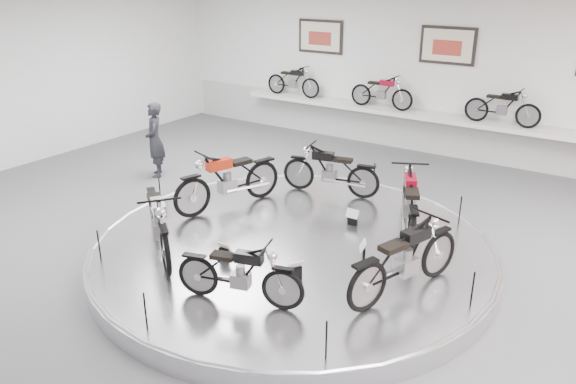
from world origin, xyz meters
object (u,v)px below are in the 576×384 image
Objects in this scene: bike_f at (406,258)px; bike_e at (239,273)px; display_platform at (293,250)px; bike_c at (228,179)px; bike_a at (410,202)px; shelf at (437,118)px; visitor at (155,140)px; bike_b at (331,170)px; bike_d at (158,221)px.

bike_e is at bearing 148.30° from bike_f.
display_platform is 1.97m from bike_c.
bike_a is at bearing 123.44° from bike_c.
bike_f reaches higher than display_platform.
display_platform is 4.33× the size of bike_e.
bike_f reaches higher than shelf.
shelf is 5.20m from bike_a.
shelf is at bearing 90.07° from visitor.
bike_d reaches higher than bike_b.
bike_c is 1.27× the size of bike_e.
bike_c is at bearing 115.32° from bike_e.
shelf is 7.43× the size of bike_e.
bike_d is (-2.86, -2.82, 0.00)m from bike_a.
display_platform is at bearing 81.21° from bike_d.
visitor is (-4.73, 1.60, 0.69)m from display_platform.
shelf is 8.27m from bike_e.
bike_a is 1.10× the size of bike_b.
visitor is (-4.73, -4.80, -0.16)m from shelf.
bike_f is at bearing 52.70° from bike_d.
bike_e is 0.88× the size of visitor.
display_platform is at bearing 108.88° from bike_a.
display_platform is 2.23m from bike_f.
bike_a reaches higher than shelf.
display_platform is 3.54× the size of bike_d.
display_platform is 0.58× the size of shelf.
bike_d is at bearing 63.53° from bike_b.
bike_a is at bearing 56.47° from bike_e.
bike_c is 3.96m from bike_f.
visitor reaches higher than shelf.
visitor is (-5.13, 3.45, 0.10)m from bike_e.
bike_d reaches higher than bike_e.
bike_c is (-3.13, -0.84, 0.02)m from bike_a.
bike_e is at bearing 24.66° from bike_d.
bike_e is (2.15, -2.39, -0.12)m from bike_c.
display_platform is 5.04m from visitor.
shelf is (0.00, 6.40, 0.85)m from display_platform.
bike_a is at bearing 42.65° from visitor.
bike_a and bike_d have the same top height.
bike_c reaches higher than display_platform.
bike_d reaches higher than bike_f.
bike_e reaches higher than display_platform.
display_platform is 1.98m from bike_e.
shelf is 7.98m from bike_d.
bike_b is (-1.92, 0.77, -0.05)m from bike_a.
visitor is at bearing 161.32° from display_platform.
bike_f is (3.56, 0.99, -0.01)m from bike_d.
bike_d is 4.45m from visitor.
bike_c is (-1.75, -5.86, -0.15)m from shelf.
bike_f is (2.62, -2.59, 0.04)m from bike_b.
bike_a is 2.07m from bike_b.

